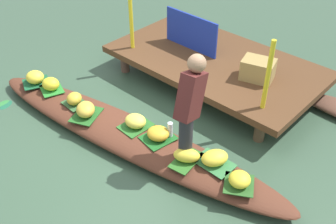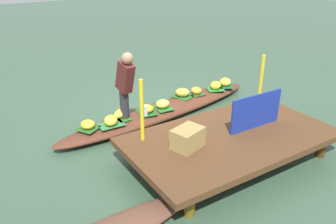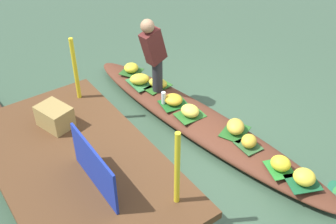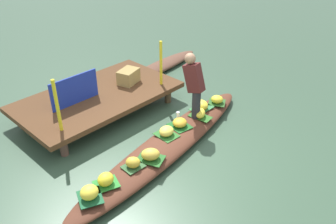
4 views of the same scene
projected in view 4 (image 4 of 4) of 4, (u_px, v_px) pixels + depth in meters
canal_water at (167, 150)px, 6.28m from camera, size 40.00×40.00×0.00m
dock_platform at (98, 97)px, 7.21m from camera, size 3.20×1.80×0.42m
vendor_boat at (167, 145)px, 6.22m from camera, size 4.68×1.34×0.23m
moored_boat at (162, 65)px, 9.21m from camera, size 2.60×0.69×0.17m
leaf_mat_0 at (90, 197)px, 4.98m from camera, size 0.44×0.47×0.01m
banana_bunch_0 at (89, 192)px, 4.93m from camera, size 0.33×0.32×0.19m
leaf_mat_1 at (151, 159)px, 5.71m from camera, size 0.45×0.50×0.01m
banana_bunch_1 at (150, 154)px, 5.66m from camera, size 0.38×0.37×0.18m
leaf_mat_2 at (217, 102)px, 7.26m from camera, size 0.44×0.44×0.01m
banana_bunch_2 at (217, 99)px, 7.22m from camera, size 0.32×0.32×0.15m
leaf_mat_3 at (180, 126)px, 6.52m from camera, size 0.39×0.43×0.01m
banana_bunch_3 at (180, 123)px, 6.48m from camera, size 0.35×0.34×0.15m
leaf_mat_4 at (202, 108)px, 7.06m from camera, size 0.45×0.31×0.01m
banana_bunch_4 at (202, 105)px, 7.02m from camera, size 0.35×0.38×0.16m
leaf_mat_5 at (133, 166)px, 5.54m from camera, size 0.33×0.28×0.01m
banana_bunch_5 at (133, 162)px, 5.50m from camera, size 0.30×0.30×0.16m
leaf_mat_6 at (106, 184)px, 5.21m from camera, size 0.43×0.39×0.01m
banana_bunch_6 at (106, 179)px, 5.16m from camera, size 0.31×0.29×0.18m
leaf_mat_7 at (166, 135)px, 6.28m from camera, size 0.33×0.41×0.01m
banana_bunch_7 at (166, 131)px, 6.23m from camera, size 0.32×0.29×0.16m
leaf_mat_8 at (200, 117)px, 6.80m from camera, size 0.29×0.45×0.01m
banana_bunch_8 at (200, 113)px, 6.76m from camera, size 0.35×0.32×0.16m
vendor_person at (194, 83)px, 6.46m from camera, size 0.23×0.43×1.25m
water_bottle at (178, 117)px, 6.59m from camera, size 0.06×0.06×0.21m
market_banner at (75, 90)px, 6.72m from camera, size 1.00×0.04×0.56m
railing_post_west at (57, 106)px, 5.84m from camera, size 0.06×0.06×0.94m
railing_post_east at (161, 63)px, 7.32m from camera, size 0.06×0.06×0.94m
produce_crate at (128, 76)px, 7.54m from camera, size 0.51×0.43×0.29m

